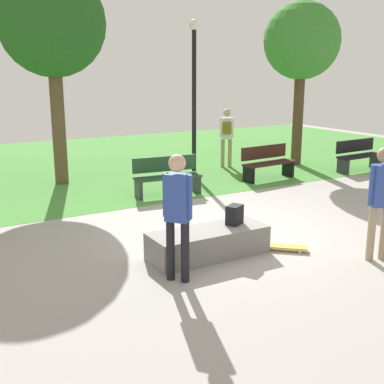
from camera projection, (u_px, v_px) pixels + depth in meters
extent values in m
plane|color=#9E9993|center=(238.00, 232.00, 9.06)|extent=(28.00, 28.00, 0.00)
cube|color=#478C38|center=(91.00, 162.00, 15.97)|extent=(26.60, 11.54, 0.01)
cube|color=gray|center=(208.00, 243.00, 7.82)|extent=(1.93, 0.72, 0.44)
cube|color=black|center=(235.00, 215.00, 8.00)|extent=(0.34, 0.31, 0.32)
cylinder|color=tan|center=(384.00, 233.00, 7.65)|extent=(0.12, 0.12, 0.87)
cylinder|color=tan|center=(371.00, 234.00, 7.61)|extent=(0.12, 0.12, 0.87)
cube|color=#2D4799|center=(382.00, 186.00, 7.45)|extent=(0.37, 0.29, 0.65)
cylinder|color=#2D4799|center=(372.00, 184.00, 7.41)|extent=(0.09, 0.09, 0.60)
cylinder|color=black|center=(185.00, 252.00, 6.81)|extent=(0.12, 0.12, 0.88)
cylinder|color=black|center=(171.00, 250.00, 6.89)|extent=(0.12, 0.12, 0.88)
cube|color=#2D4799|center=(177.00, 198.00, 6.66)|extent=(0.36, 0.37, 0.66)
cylinder|color=#2D4799|center=(189.00, 197.00, 6.60)|extent=(0.09, 0.09, 0.61)
cylinder|color=#2D4799|center=(166.00, 195.00, 6.72)|extent=(0.09, 0.09, 0.61)
sphere|color=tan|center=(177.00, 163.00, 6.55)|extent=(0.24, 0.24, 0.24)
cube|color=gold|center=(283.00, 246.00, 8.10)|extent=(0.73, 0.68, 0.02)
cylinder|color=silver|center=(300.00, 248.00, 8.13)|extent=(0.06, 0.06, 0.06)
cylinder|color=silver|center=(300.00, 252.00, 7.98)|extent=(0.06, 0.06, 0.06)
cylinder|color=silver|center=(266.00, 246.00, 8.24)|extent=(0.06, 0.06, 0.06)
cylinder|color=silver|center=(265.00, 249.00, 8.09)|extent=(0.06, 0.06, 0.06)
cube|color=#1E4223|center=(168.00, 177.00, 11.60)|extent=(1.64, 0.61, 0.06)
cube|color=#1E4223|center=(165.00, 164.00, 11.73)|extent=(1.60, 0.23, 0.36)
cube|color=#2D2D33|center=(196.00, 183.00, 11.95)|extent=(0.12, 0.40, 0.45)
cube|color=#2D2D33|center=(139.00, 189.00, 11.36)|extent=(0.12, 0.40, 0.45)
cube|color=#331E14|center=(269.00, 163.00, 13.34)|extent=(1.63, 0.58, 0.06)
cube|color=#331E14|center=(264.00, 152.00, 13.44)|extent=(1.60, 0.20, 0.36)
cube|color=black|center=(288.00, 168.00, 13.80)|extent=(0.11, 0.40, 0.45)
cube|color=black|center=(249.00, 174.00, 12.98)|extent=(0.11, 0.40, 0.45)
cube|color=black|center=(360.00, 156.00, 14.49)|extent=(1.62, 0.52, 0.06)
cube|color=black|center=(355.00, 146.00, 14.60)|extent=(1.60, 0.14, 0.36)
cube|color=#2D2D33|center=(376.00, 161.00, 14.93)|extent=(0.10, 0.40, 0.45)
cube|color=#2D2D33|center=(343.00, 166.00, 14.15)|extent=(0.10, 0.40, 0.45)
cylinder|color=brown|center=(58.00, 122.00, 12.59)|extent=(0.35, 0.35, 3.24)
sphere|color=#23561E|center=(52.00, 22.00, 12.01)|extent=(2.65, 2.65, 2.65)
cylinder|color=#4C3823|center=(298.00, 115.00, 15.27)|extent=(0.32, 0.32, 3.08)
sphere|color=#387F2D|center=(302.00, 41.00, 14.73)|extent=(2.30, 2.30, 2.30)
cylinder|color=black|center=(194.00, 106.00, 13.29)|extent=(0.12, 0.12, 3.93)
sphere|color=silver|center=(194.00, 25.00, 12.79)|extent=(0.28, 0.28, 0.28)
cylinder|color=tan|center=(223.00, 153.00, 15.09)|extent=(0.12, 0.12, 0.87)
cylinder|color=tan|center=(230.00, 153.00, 15.08)|extent=(0.12, 0.12, 0.87)
cube|color=white|center=(227.00, 128.00, 14.90)|extent=(0.38, 0.34, 0.65)
cylinder|color=white|center=(221.00, 128.00, 14.90)|extent=(0.09, 0.09, 0.60)
cylinder|color=white|center=(232.00, 128.00, 14.89)|extent=(0.09, 0.09, 0.60)
sphere|color=tan|center=(227.00, 113.00, 14.79)|extent=(0.23, 0.23, 0.23)
cube|color=olive|center=(227.00, 128.00, 14.74)|extent=(0.31, 0.27, 0.36)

